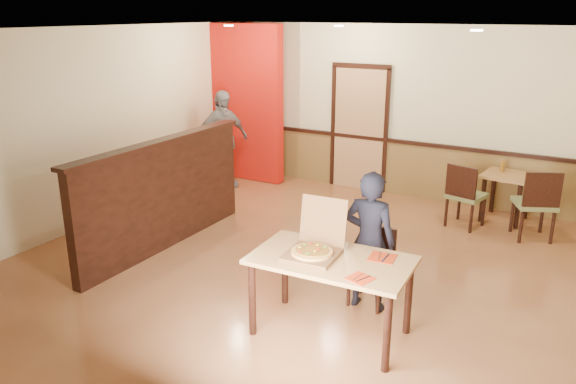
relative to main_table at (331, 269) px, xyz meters
name	(u,v)px	position (x,y,z in m)	size (l,w,h in m)	color
floor	(306,273)	(-0.82, 1.06, -0.69)	(7.00, 7.00, 0.00)	#AF6E44
ceiling	(309,30)	(-0.82, 1.06, 2.11)	(7.00, 7.00, 0.00)	black
wall_back	(406,113)	(-0.82, 4.56, 0.71)	(7.00, 7.00, 0.00)	#F5EDC0
wall_left	(89,129)	(-4.32, 1.06, 0.71)	(7.00, 7.00, 0.00)	#F5EDC0
wainscot_back	(402,169)	(-0.82, 4.53, -0.24)	(7.00, 0.04, 0.90)	olive
chair_rail_back	(404,142)	(-0.82, 4.51, 0.23)	(7.00, 0.06, 0.06)	black
back_door	(359,129)	(-1.62, 4.52, 0.36)	(0.90, 0.06, 2.10)	tan
booth_partition	(163,193)	(-2.82, 0.86, 0.05)	(0.20, 3.10, 1.44)	black
red_accent_panel	(242,103)	(-3.72, 4.06, 0.71)	(1.60, 0.20, 2.78)	#B9150D
spot_a	(229,26)	(-3.12, 2.86, 2.09)	(0.14, 0.14, 0.02)	beige
spot_b	(339,26)	(-1.62, 3.56, 2.09)	(0.14, 0.14, 0.02)	beige
spot_c	(477,30)	(0.58, 2.56, 2.09)	(0.14, 0.14, 0.02)	beige
main_table	(331,269)	(0.00, 0.00, 0.00)	(1.53, 0.93, 0.80)	#B2814B
diner_chair	(373,263)	(0.11, 0.81, -0.24)	(0.42, 0.42, 0.82)	olive
side_chair_left	(465,193)	(0.45, 3.49, -0.17)	(0.57, 0.57, 0.94)	olive
side_chair_right	(537,202)	(1.40, 3.49, -0.14)	(0.66, 0.66, 1.00)	olive
side_table	(507,185)	(0.92, 4.11, -0.15)	(0.73, 0.73, 0.71)	#B2814B
diner	(370,241)	(0.12, 0.67, 0.06)	(0.55, 0.36, 1.49)	black
passerby	(222,140)	(-3.70, 3.38, 0.17)	(1.01, 0.42, 1.71)	gray
pizza_box	(314,248)	(-0.18, -0.01, 0.17)	(0.51, 0.59, 0.50)	brown
pizza	(312,252)	(-0.18, -0.06, 0.16)	(0.39, 0.39, 0.03)	#D89E4E
napkin_near	(360,278)	(0.39, -0.26, 0.11)	(0.25, 0.25, 0.01)	red
napkin_far	(382,257)	(0.41, 0.24, 0.11)	(0.26, 0.26, 0.01)	red
condiment	(502,166)	(0.81, 4.21, 0.10)	(0.06, 0.06, 0.16)	#915F1A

